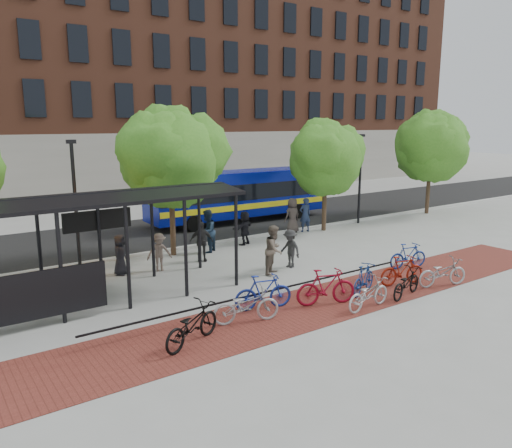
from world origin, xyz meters
TOP-DOWN VIEW (x-y plane):
  - ground at (0.00, 0.00)m, footprint 160.00×160.00m
  - asphalt_street at (0.00, 8.00)m, footprint 160.00×8.00m
  - curb at (0.00, 4.00)m, footprint 160.00×0.25m
  - brick_strip at (-2.00, -5.00)m, footprint 24.00×3.00m
  - bike_rack_rail at (-3.30, -4.10)m, footprint 12.00×0.05m
  - building_brick at (10.00, 26.00)m, footprint 55.00×14.00m
  - bus_shelter at (-8.13, -0.48)m, footprint 10.60×3.07m
  - tree_b at (-2.90, 3.35)m, footprint 5.15×4.20m
  - tree_c at (6.09, 3.35)m, footprint 4.66×3.80m
  - tree_d at (15.10, 3.35)m, footprint 5.39×4.40m
  - lamp_post_left at (-7.00, 3.60)m, footprint 0.35×0.20m
  - lamp_post_right at (9.00, 3.60)m, footprint 0.35×0.20m
  - bus at (3.60, 8.10)m, footprint 11.10×2.92m
  - bike_0 at (-6.63, -5.30)m, footprint 2.19×1.48m
  - bike_2 at (-4.63, -4.90)m, footprint 2.12×1.23m
  - bike_3 at (-3.60, -4.33)m, footprint 1.96×1.01m
  - bike_5 at (-1.72, -5.16)m, footprint 2.07×1.22m
  - bike_6 at (-0.87, -6.19)m, footprint 1.94×0.82m
  - bike_7 at (0.10, -5.10)m, footprint 1.79×1.07m
  - bike_8 at (1.01, -6.16)m, footprint 1.94×1.07m
  - bike_9 at (1.91, -5.25)m, footprint 1.88×0.94m
  - bike_10 at (2.97, -6.18)m, footprint 2.07×1.23m
  - bike_11 at (3.83, -4.01)m, footprint 1.79×0.89m
  - pedestrian_0 at (-5.96, 1.81)m, footprint 0.90×0.91m
  - pedestrian_2 at (-1.53, 2.82)m, footprint 1.20×1.16m
  - pedestrian_3 at (-4.52, 1.40)m, footprint 1.09×0.78m
  - pedestrian_4 at (-2.48, 1.68)m, footprint 1.08×0.70m
  - pedestrian_5 at (0.66, 3.08)m, footprint 1.57×1.05m
  - pedestrian_6 at (4.20, 3.80)m, footprint 0.91×0.60m
  - pedestrian_7 at (4.93, 3.62)m, footprint 0.74×0.56m
  - pedestrian_8 at (-1.04, -1.50)m, footprint 1.18×1.12m
  - pedestrian_9 at (0.00, -1.20)m, footprint 0.69×1.07m

SIDE VIEW (x-z plane):
  - ground at x=0.00m, z-range 0.00..0.00m
  - bike_rack_rail at x=-3.30m, z-range -0.47..0.47m
  - brick_strip at x=-2.00m, z-range 0.00..0.01m
  - asphalt_street at x=0.00m, z-range 0.00..0.01m
  - curb at x=0.00m, z-range 0.00..0.12m
  - bike_8 at x=1.01m, z-range 0.00..0.97m
  - bike_6 at x=-0.87m, z-range 0.00..0.99m
  - bike_10 at x=2.97m, z-range 0.00..1.03m
  - bike_11 at x=3.83m, z-range 0.00..1.03m
  - bike_7 at x=0.10m, z-range 0.00..1.04m
  - bike_2 at x=-4.63m, z-range 0.00..1.05m
  - bike_9 at x=1.91m, z-range 0.00..1.09m
  - bike_0 at x=-6.63m, z-range 0.00..1.09m
  - bike_3 at x=-3.60m, z-range 0.00..1.14m
  - bike_5 at x=-1.72m, z-range 0.00..1.20m
  - pedestrian_3 at x=-4.52m, z-range 0.00..1.52m
  - pedestrian_9 at x=0.00m, z-range 0.00..1.56m
  - pedestrian_0 at x=-5.96m, z-range 0.00..1.58m
  - pedestrian_5 at x=0.66m, z-range 0.00..1.62m
  - pedestrian_4 at x=-2.48m, z-range 0.00..1.70m
  - pedestrian_7 at x=4.93m, z-range 0.00..1.83m
  - pedestrian_6 at x=4.20m, z-range 0.00..1.86m
  - pedestrian_8 at x=-1.04m, z-range 0.00..1.91m
  - pedestrian_2 at x=-1.53m, z-range 0.00..1.95m
  - bus at x=3.60m, z-range 0.22..3.20m
  - lamp_post_left at x=-7.00m, z-range 0.18..5.31m
  - lamp_post_right at x=9.00m, z-range 0.18..5.31m
  - bus_shelter at x=-8.13m, z-range 1.20..4.80m
  - tree_c at x=6.09m, z-range 1.09..7.02m
  - tree_b at x=-2.90m, z-range 1.22..7.69m
  - tree_d at x=15.10m, z-range 1.19..7.74m
  - building_brick at x=10.00m, z-range 0.00..20.00m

